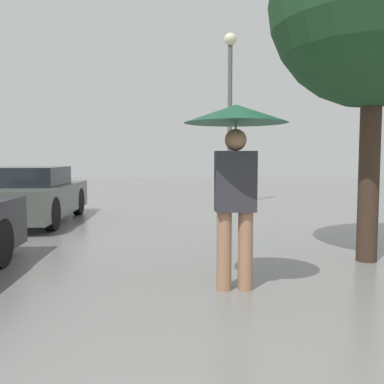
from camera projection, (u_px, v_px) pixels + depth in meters
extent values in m
cylinder|color=#9E7051|center=(224.00, 251.00, 4.46)|extent=(0.16, 0.16, 0.83)
cylinder|color=#9E7051|center=(245.00, 251.00, 4.47)|extent=(0.16, 0.16, 0.83)
cube|color=#2D2D33|center=(235.00, 181.00, 4.41)|extent=(0.42, 0.24, 0.62)
sphere|color=#9E7051|center=(236.00, 140.00, 4.37)|extent=(0.23, 0.23, 0.23)
cylinder|color=#515456|center=(236.00, 155.00, 4.39)|extent=(0.02, 0.02, 0.66)
cone|color=#14472D|center=(236.00, 114.00, 4.35)|extent=(1.07, 1.07, 0.19)
cube|color=#4C514C|center=(32.00, 199.00, 9.24)|extent=(1.64, 3.80, 0.62)
cube|color=black|center=(28.00, 176.00, 9.01)|extent=(1.40, 1.71, 0.39)
cylinder|color=black|center=(17.00, 202.00, 10.39)|extent=(0.18, 0.64, 0.64)
cylinder|color=black|center=(78.00, 201.00, 10.47)|extent=(0.18, 0.64, 0.64)
cylinder|color=black|center=(52.00, 214.00, 8.12)|extent=(0.18, 0.64, 0.64)
cylinder|color=#38281E|center=(369.00, 162.00, 5.65)|extent=(0.27, 0.27, 2.65)
sphere|color=#1E4223|center=(375.00, 1.00, 5.48)|extent=(2.71, 2.71, 2.71)
cylinder|color=#515456|center=(230.00, 125.00, 12.38)|extent=(0.13, 0.13, 4.65)
sphere|color=beige|center=(230.00, 39.00, 12.19)|extent=(0.36, 0.36, 0.36)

